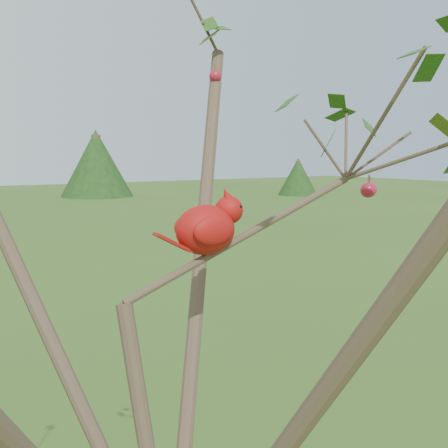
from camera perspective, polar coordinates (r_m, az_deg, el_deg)
name	(u,v)px	position (r m, az deg, el deg)	size (l,w,h in m)	color
crabapple_tree	(183,227)	(1.11, -4.15, -0.33)	(2.35, 2.05, 2.95)	#473126
cardinal	(208,227)	(1.27, -1.60, -0.30)	(0.24, 0.12, 0.16)	#A8140E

